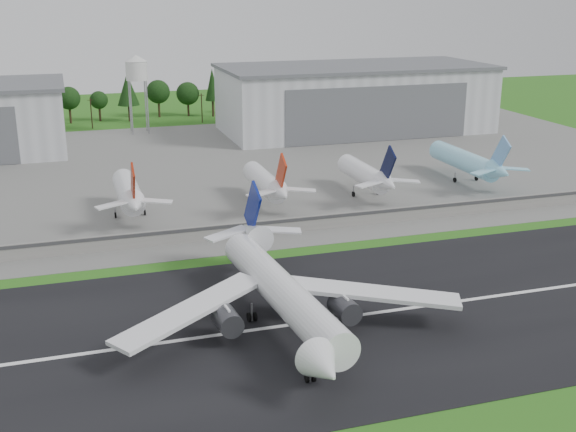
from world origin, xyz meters
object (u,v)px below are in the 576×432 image
object	(u,v)px
parked_jet_red_b	(268,184)
main_airliner	(283,300)
parked_jet_skyblue	(470,162)
parked_jet_red_a	(129,194)
parked_jet_navy	(368,175)

from	to	relation	value
parked_jet_red_b	main_airliner	bearing A→B (deg)	-103.91
main_airliner	parked_jet_skyblue	world-z (taller)	main_airliner
main_airliner	parked_jet_red_a	distance (m)	69.32
parked_jet_red_b	parked_jet_navy	xyz separation A→B (m)	(27.53, 0.01, 0.05)
parked_jet_skyblue	main_airliner	bearing A→B (deg)	-137.06
main_airliner	parked_jet_red_b	distance (m)	68.99
parked_jet_red_a	parked_jet_red_b	size ratio (longest dim) A/B	1.00
parked_jet_red_a	parked_jet_navy	bearing A→B (deg)	-0.02
parked_jet_red_b	parked_jet_skyblue	distance (m)	60.99
main_airliner	parked_jet_navy	world-z (taller)	main_airliner
parked_jet_red_a	parked_jet_skyblue	bearing A→B (deg)	3.01
parked_jet_red_b	parked_jet_navy	distance (m)	27.53
parked_jet_red_b	parked_jet_red_a	bearing A→B (deg)	179.94
parked_jet_red_a	parked_jet_navy	xyz separation A→B (m)	(61.89, -0.02, -0.15)
parked_jet_skyblue	parked_jet_red_a	bearing A→B (deg)	-176.99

